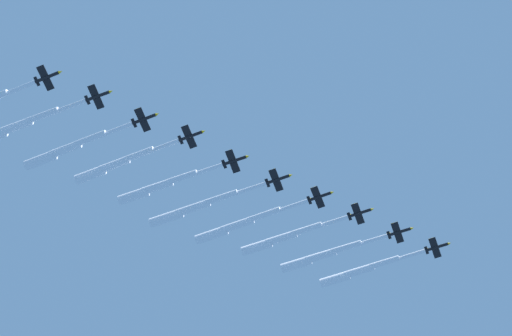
# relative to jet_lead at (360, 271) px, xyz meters

# --- Properties ---
(jet_lead) EXTENTS (21.40, 49.88, 4.25)m
(jet_lead) POSITION_rel_jet_lead_xyz_m (0.00, 0.00, 0.00)
(jet_lead) COLOR black
(jet_port_inner) EXTENTS (21.90, 49.75, 4.18)m
(jet_port_inner) POSITION_rel_jet_lead_xyz_m (16.16, -6.15, -1.07)
(jet_port_inner) COLOR black
(jet_starboard_inner) EXTENTS (21.49, 50.01, 4.16)m
(jet_starboard_inner) POSITION_rel_jet_lead_xyz_m (31.72, -12.56, -0.06)
(jet_starboard_inner) COLOR black
(jet_port_mid) EXTENTS (21.59, 52.51, 4.16)m
(jet_port_mid) POSITION_rel_jet_lead_xyz_m (47.60, -20.44, -1.06)
(jet_port_mid) COLOR black
(jet_starboard_mid) EXTENTS (22.71, 53.12, 4.22)m
(jet_starboard_mid) POSITION_rel_jet_lead_xyz_m (64.16, -27.05, -1.92)
(jet_starboard_mid) COLOR black
(jet_port_outer) EXTENTS (21.24, 48.13, 4.24)m
(jet_port_outer) POSITION_rel_jet_lead_xyz_m (79.03, -30.02, -2.14)
(jet_port_outer) COLOR black
(jet_starboard_outer) EXTENTS (20.53, 49.21, 4.21)m
(jet_starboard_outer) POSITION_rel_jet_lead_xyz_m (94.37, -36.97, 1.46)
(jet_starboard_outer) COLOR black
(jet_trail_port) EXTENTS (20.84, 50.20, 4.16)m
(jet_trail_port) POSITION_rel_jet_lead_xyz_m (110.41, -43.86, -0.99)
(jet_trail_port) COLOR black
(jet_trail_starboard) EXTENTS (22.24, 50.96, 4.19)m
(jet_trail_starboard) POSITION_rel_jet_lead_xyz_m (127.16, -50.57, 0.50)
(jet_trail_starboard) COLOR black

